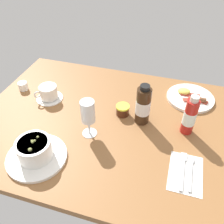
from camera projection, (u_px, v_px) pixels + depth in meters
The scene contains 10 objects.
ground_plane at pixel (103, 122), 105.37cm from camera, with size 110.00×84.00×3.00cm, color brown.
porridge_bowl at pixel (35, 151), 86.22cm from camera, with size 22.27×22.27×9.32cm.
cutlery_setting at pixel (186, 172), 83.83cm from camera, with size 11.61×17.16×0.90cm.
coffee_cup at pixel (49, 93), 113.65cm from camera, with size 12.54×12.54×7.08cm.
creamer_jug at pixel (23, 86), 120.34cm from camera, with size 5.45×4.59×4.70cm.
wine_glass at pixel (88, 113), 91.14cm from camera, with size 6.11×6.11×16.55cm.
jam_jar at pixel (123, 110), 105.65cm from camera, with size 5.99×5.99×4.85cm.
sauce_bottle_brown at pixel (143, 106), 98.34cm from camera, with size 6.16×6.16×18.60cm.
sauce_bottle_red at pixel (190, 116), 93.90cm from camera, with size 5.08×5.08×17.99cm.
breakfast_plate at pixel (190, 97), 115.10cm from camera, with size 22.41×22.41×3.70cm.
Camera 1 is at (25.81, -72.16, 71.08)cm, focal length 38.27 mm.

